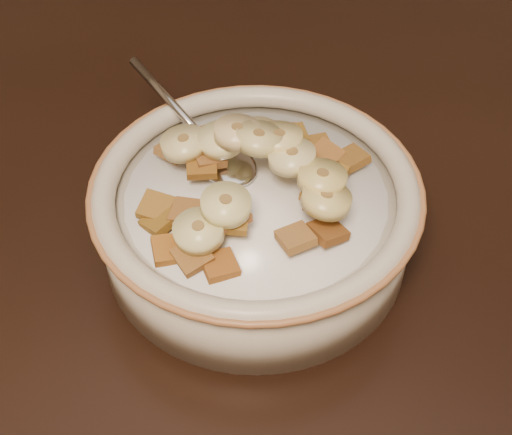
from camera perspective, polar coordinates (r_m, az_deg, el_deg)
The scene contains 43 objects.
table at distance 0.51m, azimuth 1.50°, elevation -6.00°, with size 1.40×0.90×0.04m, color black.
cereal_bowl at distance 0.49m, azimuth 0.00°, elevation -0.37°, with size 0.21×0.21×0.05m, color #ABA897.
milk at distance 0.47m, azimuth 0.00°, elevation 1.72°, with size 0.18×0.18×0.00m, color white.
spoon at distance 0.49m, azimuth -2.41°, elevation 4.30°, with size 0.04×0.05×0.01m, color #A8A8A8.
cereal_square_0 at distance 0.50m, azimuth -6.60°, elevation 5.37°, with size 0.02×0.02×0.01m, color brown.
cereal_square_1 at distance 0.48m, azimuth -3.79°, elevation 4.87°, with size 0.02×0.02×0.01m, color #956331.
cereal_square_2 at distance 0.49m, azimuth 5.58°, elevation 5.00°, with size 0.02×0.02×0.01m, color brown.
cereal_square_3 at distance 0.44m, azimuth -2.03°, elevation 0.20°, with size 0.02×0.02×0.01m, color brown.
cereal_square_4 at distance 0.51m, azimuth 2.16°, elevation 6.71°, with size 0.02×0.02×0.01m, color brown.
cereal_square_5 at distance 0.51m, azimuth 2.94°, elevation 6.55°, with size 0.02×0.02×0.01m, color brown.
cereal_square_6 at distance 0.47m, azimuth 5.94°, elevation 3.38°, with size 0.02×0.02×0.01m, color #916218.
cereal_square_7 at distance 0.46m, azimuth 5.89°, elevation 2.15°, with size 0.02×0.02×0.01m, color brown.
cereal_square_8 at distance 0.51m, azimuth -3.43°, elevation 6.22°, with size 0.02×0.02×0.01m, color brown.
cereal_square_9 at distance 0.50m, azimuth -3.72°, elevation 6.47°, with size 0.02×0.02×0.01m, color brown.
cereal_square_10 at distance 0.44m, azimuth 5.76°, elevation -1.12°, with size 0.02×0.02×0.01m, color brown.
cereal_square_11 at distance 0.44m, azimuth -1.93°, elevation -0.11°, with size 0.02×0.02×0.01m, color olive.
cereal_square_12 at distance 0.48m, azimuth -3.80°, elevation 5.24°, with size 0.02×0.02×0.01m, color brown.
cereal_square_13 at distance 0.45m, azimuth -7.71°, elevation -0.25°, with size 0.02×0.02×0.01m, color #93651A.
cereal_square_14 at distance 0.43m, azimuth -2.93°, elevation -3.84°, with size 0.02×0.02×0.01m, color brown.
cereal_square_15 at distance 0.46m, azimuth -8.02°, elevation 0.82°, with size 0.02×0.02×0.01m, color brown.
cereal_square_16 at distance 0.45m, azimuth -5.53°, elevation 0.42°, with size 0.02×0.02×0.01m, color brown.
cereal_square_17 at distance 0.45m, azimuth 5.43°, elevation 1.09°, with size 0.02×0.02×0.01m, color brown.
cereal_square_18 at distance 0.51m, azimuth 1.00°, elevation 6.50°, with size 0.02×0.02×0.01m, color brown.
cereal_square_19 at distance 0.50m, azimuth 4.84°, elevation 5.71°, with size 0.02×0.02×0.01m, color brown.
cereal_square_20 at distance 0.48m, azimuth -4.37°, elevation 4.17°, with size 0.02×0.02×0.01m, color brown.
cereal_square_21 at distance 0.44m, azimuth -6.97°, elevation -2.55°, with size 0.02×0.02×0.01m, color #985C1A.
cereal_square_22 at distance 0.49m, azimuth 7.60°, elevation 4.71°, with size 0.02×0.02×0.01m, color brown.
cereal_square_23 at distance 0.44m, azimuth -5.11°, elevation -1.24°, with size 0.02×0.02×0.01m, color olive.
cereal_square_24 at distance 0.46m, azimuth 5.38°, elevation 2.02°, with size 0.02×0.02×0.01m, color brown.
cereal_square_25 at distance 0.46m, azimuth 5.20°, elevation 1.64°, with size 0.02×0.02×0.01m, color brown.
cereal_square_26 at distance 0.43m, azimuth -5.12°, elevation -3.08°, with size 0.02×0.02×0.01m, color brown.
cereal_square_27 at distance 0.43m, azimuth 3.19°, elevation -1.64°, with size 0.02×0.02×0.01m, color #95602D.
banana_slice_0 at distance 0.46m, azimuth 2.89°, elevation 4.86°, with size 0.03×0.03×0.01m, color #F8E99C.
banana_slice_1 at distance 0.48m, azimuth -5.80°, elevation 5.91°, with size 0.03×0.03×0.01m, color beige.
banana_slice_2 at distance 0.45m, azimuth 5.32°, elevation 3.15°, with size 0.03×0.03×0.01m, color #F8D67B.
banana_slice_3 at distance 0.48m, azimuth -2.82°, elevation 6.25°, with size 0.03×0.03×0.01m, color beige.
banana_slice_4 at distance 0.47m, azimuth 1.87°, elevation 6.33°, with size 0.03×0.03×0.01m, color #F5D67E.
banana_slice_5 at distance 0.47m, azimuth -1.50°, elevation 6.82°, with size 0.03×0.03×0.01m, color #E9CD8A.
banana_slice_6 at distance 0.48m, azimuth 0.32°, elevation 6.48°, with size 0.03×0.03×0.01m, color #D7C486.
banana_slice_7 at distance 0.43m, azimuth -2.43°, elevation 1.02°, with size 0.03×0.03×0.01m, color #FEF6A9.
banana_slice_8 at distance 0.44m, azimuth 5.64°, elevation 1.43°, with size 0.03×0.03×0.01m, color #EDCD7A.
banana_slice_9 at distance 0.43m, azimuth -4.62°, elevation -1.09°, with size 0.03×0.03×0.01m, color #CCC483.
banana_slice_10 at distance 0.47m, azimuth 0.24°, elevation 6.34°, with size 0.03×0.03×0.01m, color #EAD98C.
Camera 1 is at (0.14, -0.28, 1.14)m, focal length 50.00 mm.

